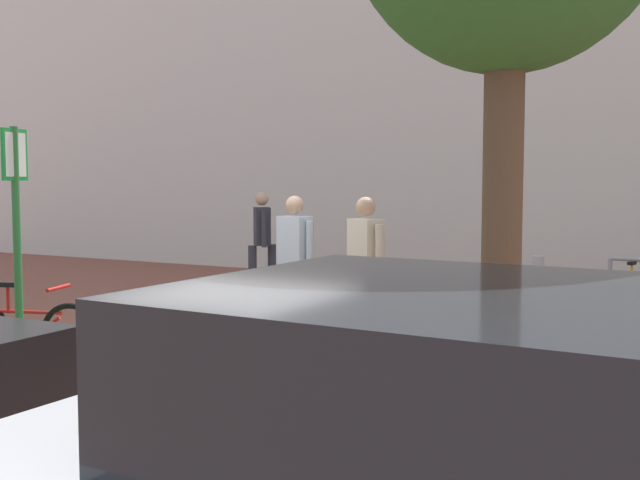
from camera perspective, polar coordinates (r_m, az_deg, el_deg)
name	(u,v)px	position (r m, az deg, el deg)	size (l,w,h in m)	color
ground_plane	(227,344)	(9.05, -6.99, -7.70)	(60.00, 60.00, 0.00)	brown
building_facade	(441,22)	(15.66, 9.05, 15.77)	(28.00, 1.20, 10.00)	silver
planter_strip	(49,363)	(8.16, -19.56, -8.68)	(7.00, 1.10, 0.16)	#336028
parking_sign_post	(16,211)	(8.28, -21.74, 2.03)	(0.10, 0.36, 2.44)	#2D7238
bike_at_sign	(25,331)	(8.49, -21.14, -6.37)	(1.62, 0.60, 0.86)	black
bollard_steel	(537,289)	(10.66, 15.90, -3.55)	(0.16, 0.16, 0.90)	#ADADB2
person_shirt_white	(366,262)	(8.61, 3.42, -1.67)	(0.54, 0.41, 1.72)	#383342
person_suited_dark	(262,237)	(12.60, -4.34, 0.23)	(0.44, 0.50, 1.72)	#2D2D38
person_shirt_blue	(295,256)	(9.31, -1.89, -1.21)	(0.59, 0.41, 1.72)	black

